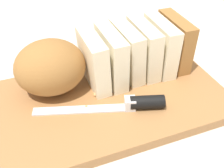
% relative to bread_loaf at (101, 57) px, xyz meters
% --- Properties ---
extents(ground_plane, '(3.00, 3.00, 0.00)m').
position_rel_bread_loaf_xyz_m(ground_plane, '(0.00, -0.06, -0.08)').
color(ground_plane, beige).
extents(cutting_board, '(0.46, 0.28, 0.02)m').
position_rel_bread_loaf_xyz_m(cutting_board, '(0.00, -0.06, -0.06)').
color(cutting_board, '#9E6B3D').
rests_on(cutting_board, ground_plane).
extents(bread_loaf, '(0.36, 0.13, 0.11)m').
position_rel_bread_loaf_xyz_m(bread_loaf, '(0.00, 0.00, 0.00)').
color(bread_loaf, '#996633').
rests_on(bread_loaf, cutting_board).
extents(bread_knife, '(0.24, 0.09, 0.03)m').
position_rel_bread_loaf_xyz_m(bread_knife, '(0.03, -0.11, -0.04)').
color(bread_knife, silver).
rests_on(bread_knife, cutting_board).
extents(crumb_near_knife, '(0.00, 0.00, 0.00)m').
position_rel_bread_loaf_xyz_m(crumb_near_knife, '(0.03, -0.05, -0.05)').
color(crumb_near_knife, tan).
rests_on(crumb_near_knife, cutting_board).
extents(crumb_near_loaf, '(0.01, 0.01, 0.01)m').
position_rel_bread_loaf_xyz_m(crumb_near_loaf, '(-0.03, -0.05, -0.05)').
color(crumb_near_loaf, tan).
rests_on(crumb_near_loaf, cutting_board).
extents(crumb_stray_left, '(0.00, 0.00, 0.00)m').
position_rel_bread_loaf_xyz_m(crumb_stray_left, '(0.01, -0.04, -0.05)').
color(crumb_stray_left, tan).
rests_on(crumb_stray_left, cutting_board).
extents(crumb_stray_right, '(0.01, 0.01, 0.01)m').
position_rel_bread_loaf_xyz_m(crumb_stray_right, '(-0.06, -0.08, -0.05)').
color(crumb_stray_right, tan).
rests_on(crumb_stray_right, cutting_board).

